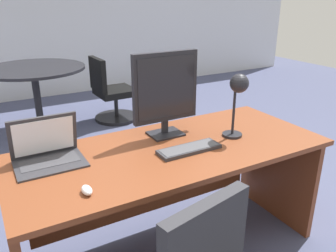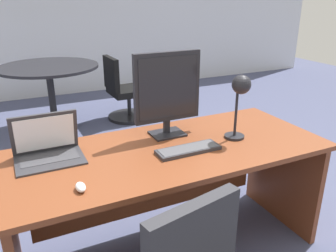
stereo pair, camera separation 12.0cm
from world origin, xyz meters
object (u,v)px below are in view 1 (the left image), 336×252
(laptop, at_px, (46,148))
(desk_lamp, at_px, (238,92))
(keyboard, at_px, (189,149))
(mouse, at_px, (87,190))
(desk, at_px, (167,178))
(monitor, at_px, (166,90))
(meeting_table, at_px, (35,84))
(meeting_chair_near, at_px, (111,96))

(laptop, distance_m, desk_lamp, 1.10)
(keyboard, height_order, mouse, mouse)
(desk, relative_size, desk_lamp, 4.59)
(desk, bearing_deg, monitor, 63.08)
(monitor, bearing_deg, desk_lamp, -34.79)
(laptop, bearing_deg, mouse, -78.91)
(laptop, relative_size, meeting_table, 0.31)
(keyboard, distance_m, meeting_table, 2.60)
(desk_lamp, xyz_separation_m, meeting_table, (-0.74, 2.54, -0.42))
(keyboard, height_order, meeting_table, meeting_table)
(keyboard, distance_m, mouse, 0.64)
(desk, relative_size, mouse, 23.02)
(meeting_chair_near, bearing_deg, keyboard, -100.96)
(mouse, bearing_deg, meeting_table, 85.11)
(desk, xyz_separation_m, desk_lamp, (0.41, -0.11, 0.50))
(laptop, bearing_deg, desk, -11.41)
(laptop, distance_m, mouse, 0.42)
(desk, distance_m, monitor, 0.52)
(mouse, distance_m, desk_lamp, 1.02)
(monitor, bearing_deg, desk, -116.92)
(desk, relative_size, laptop, 5.23)
(laptop, bearing_deg, monitor, 0.32)
(laptop, height_order, mouse, laptop)
(mouse, xyz_separation_m, meeting_table, (0.23, 2.71, -0.16))
(mouse, height_order, desk_lamp, desk_lamp)
(mouse, relative_size, desk_lamp, 0.20)
(meeting_chair_near, bearing_deg, mouse, -112.33)
(desk, height_order, keyboard, keyboard)
(laptop, distance_m, meeting_chair_near, 2.66)
(monitor, relative_size, meeting_chair_near, 0.62)
(desk_lamp, bearing_deg, monitor, 145.21)
(desk, xyz_separation_m, meeting_table, (-0.32, 2.43, 0.08))
(desk, distance_m, meeting_chair_near, 2.53)
(meeting_table, height_order, meeting_chair_near, meeting_chair_near)
(desk_lamp, bearing_deg, mouse, -169.68)
(desk, height_order, laptop, laptop)
(meeting_table, relative_size, meeting_chair_near, 1.37)
(desk_lamp, relative_size, meeting_chair_near, 0.48)
(desk_lamp, bearing_deg, laptop, 167.33)
(meeting_chair_near, bearing_deg, monitor, -102.18)
(meeting_chair_near, bearing_deg, laptop, -117.40)
(monitor, relative_size, meeting_table, 0.45)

